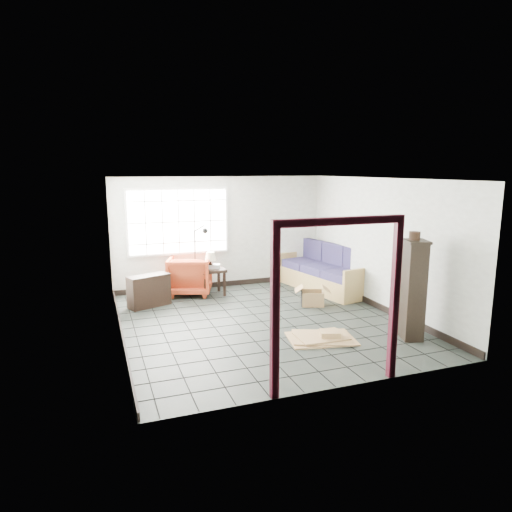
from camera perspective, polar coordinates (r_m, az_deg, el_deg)
name	(u,v)px	position (r m, az deg, el deg)	size (l,w,h in m)	color
ground	(262,322)	(8.49, 0.74, -8.20)	(5.50, 5.50, 0.00)	black
room_shell	(262,231)	(8.13, 0.69, 3.13)	(5.02, 5.52, 2.61)	#ABAEA7
window_panel	(178,222)	(10.44, -9.68, 4.26)	(2.32, 0.08, 1.52)	silver
doorway_trim	(339,283)	(5.75, 10.28, -3.32)	(1.80, 0.08, 2.20)	#3D0E1A
futon_sofa	(326,273)	(10.73, 8.78, -2.14)	(1.37, 2.51, 1.05)	olive
armchair	(190,273)	(10.29, -8.27, -2.17)	(0.92, 0.86, 0.94)	#933515
side_table	(212,273)	(10.18, -5.52, -2.13)	(0.56, 0.56, 0.60)	black
table_lamp	(211,257)	(10.07, -5.71, -0.14)	(0.32, 0.32, 0.38)	black
projector	(214,266)	(10.15, -5.26, -1.29)	(0.30, 0.26, 0.09)	silver
floor_lamp	(200,257)	(10.33, -7.00, -0.12)	(0.45, 0.28, 1.54)	black
console_shelf	(149,291)	(9.56, -13.23, -4.25)	(0.90, 0.61, 0.65)	black
tall_shelf	(413,289)	(7.88, 19.06, -3.95)	(0.47, 0.54, 1.65)	black
pot	(415,236)	(7.73, 19.22, 2.41)	(0.22, 0.22, 0.13)	black
open_box	(312,298)	(9.51, 7.05, -5.24)	(0.80, 0.59, 0.41)	#9F7A4D
cardboard_pile	(322,337)	(7.71, 8.29, -9.99)	(1.20, 1.00, 0.16)	#9F7A4D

